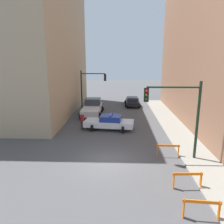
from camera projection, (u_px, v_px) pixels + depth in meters
The scene contains 12 objects.
ground_plane at pixel (107, 161), 14.61m from camera, with size 120.00×120.00×0.00m, color #4C4C4F.
sidewalk_right at pixel (201, 162), 14.36m from camera, with size 2.40×44.00×0.12m.
building_corner_left at pixel (16, 42), 26.60m from camera, with size 14.00×20.00×17.43m.
traffic_light_near at pixel (180, 109), 14.12m from camera, with size 3.64×0.35×5.20m.
traffic_light_far at pixel (89, 84), 29.21m from camera, with size 3.44×0.35×5.20m.
police_car at pixel (109, 122), 21.12m from camera, with size 4.89×2.72×1.52m.
white_truck at pixel (92, 108), 26.67m from camera, with size 2.65×5.41×1.90m.
parked_car_near at pixel (132, 101), 31.79m from camera, with size 2.31×4.32×1.31m.
pedestrian_crossing at pixel (82, 121), 21.08m from camera, with size 0.50×0.50×1.66m.
barrier_front at pixel (202, 206), 9.18m from camera, with size 1.60×0.28×0.90m.
barrier_mid at pixel (187, 178), 11.41m from camera, with size 1.60×0.24×0.90m.
barrier_back at pixel (168, 149), 15.14m from camera, with size 1.60×0.23×0.90m.
Camera 1 is at (0.82, -13.40, 6.64)m, focal length 35.00 mm.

